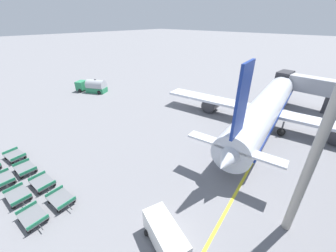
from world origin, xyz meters
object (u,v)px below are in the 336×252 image
object	(u,v)px
service_van	(165,236)
baggage_dolly_row_mid_a_col_c	(43,183)
baggage_dolly_row_near_col_b	(3,180)
baggage_dolly_row_near_col_c	(18,196)
fuel_tanker_primary	(93,87)
baggage_dolly_row_mid_a_col_a	(15,156)
baggage_dolly_row_mid_a_col_b	(25,169)
baggage_dolly_row_mid_a_col_d	(61,199)
airplane	(268,105)
baggage_dolly_row_near_col_d	(33,217)

from	to	relation	value
service_van	baggage_dolly_row_mid_a_col_c	world-z (taller)	service_van
baggage_dolly_row_near_col_b	baggage_dolly_row_near_col_c	world-z (taller)	same
fuel_tanker_primary	baggage_dolly_row_mid_a_col_c	bearing A→B (deg)	-39.31
baggage_dolly_row_mid_a_col_c	fuel_tanker_primary	bearing A→B (deg)	140.69
service_van	baggage_dolly_row_mid_a_col_a	bearing A→B (deg)	-168.16
baggage_dolly_row_mid_a_col_b	baggage_dolly_row_mid_a_col_d	size ratio (longest dim) A/B	0.99
baggage_dolly_row_near_col_b	baggage_dolly_row_mid_a_col_c	distance (m)	4.56
baggage_dolly_row_mid_a_col_b	baggage_dolly_row_mid_a_col_c	world-z (taller)	same
airplane	baggage_dolly_row_mid_a_col_b	distance (m)	35.69
baggage_dolly_row_mid_a_col_d	fuel_tanker_primary	bearing A→B (deg)	145.02
airplane	fuel_tanker_primary	bearing A→B (deg)	-163.66
baggage_dolly_row_mid_a_col_d	baggage_dolly_row_mid_a_col_b	bearing A→B (deg)	-173.62
fuel_tanker_primary	baggage_dolly_row_mid_a_col_d	world-z (taller)	fuel_tanker_primary
service_van	baggage_dolly_row_mid_a_col_d	size ratio (longest dim) A/B	1.49
baggage_dolly_row_mid_a_col_c	service_van	bearing A→B (deg)	15.98
airplane	fuel_tanker_primary	xyz separation A→B (m)	(-36.99, -10.84, -1.94)
baggage_dolly_row_mid_a_col_c	baggage_dolly_row_mid_a_col_d	xyz separation A→B (m)	(3.73, 0.37, 0.00)
airplane	baggage_dolly_row_mid_a_col_c	distance (m)	33.65
baggage_dolly_row_mid_a_col_b	baggage_dolly_row_mid_a_col_c	xyz separation A→B (m)	(3.97, 0.49, 0.00)
airplane	baggage_dolly_row_near_col_c	xyz separation A→B (m)	(-11.82, -33.63, -2.81)
baggage_dolly_row_near_col_b	baggage_dolly_row_mid_a_col_b	bearing A→B (deg)	97.77
baggage_dolly_row_mid_a_col_c	baggage_dolly_row_mid_a_col_d	size ratio (longest dim) A/B	1.00
fuel_tanker_primary	baggage_dolly_row_near_col_c	world-z (taller)	fuel_tanker_primary
baggage_dolly_row_mid_a_col_b	baggage_dolly_row_near_col_d	bearing A→B (deg)	-12.05
baggage_dolly_row_near_col_c	baggage_dolly_row_mid_a_col_b	distance (m)	4.51
baggage_dolly_row_near_col_b	baggage_dolly_row_near_col_c	size ratio (longest dim) A/B	1.00
baggage_dolly_row_near_col_c	baggage_dolly_row_near_col_d	bearing A→B (deg)	2.08
baggage_dolly_row_near_col_d	baggage_dolly_row_mid_a_col_c	world-z (taller)	same
fuel_tanker_primary	baggage_dolly_row_mid_a_col_d	size ratio (longest dim) A/B	2.31
airplane	baggage_dolly_row_near_col_d	distance (m)	34.56
baggage_dolly_row_mid_a_col_a	baggage_dolly_row_near_col_b	bearing A→B (deg)	-27.23
baggage_dolly_row_mid_a_col_d	baggage_dolly_row_mid_a_col_c	bearing A→B (deg)	-174.33
service_van	baggage_dolly_row_mid_a_col_d	bearing A→B (deg)	-160.53
baggage_dolly_row_mid_a_col_b	baggage_dolly_row_mid_a_col_d	world-z (taller)	same
fuel_tanker_primary	baggage_dolly_row_near_col_d	world-z (taller)	fuel_tanker_primary
baggage_dolly_row_near_col_b	baggage_dolly_row_near_col_d	distance (m)	7.63
baggage_dolly_row_mid_a_col_d	service_van	bearing A→B (deg)	19.47
baggage_dolly_row_mid_a_col_a	baggage_dolly_row_mid_a_col_b	xyz separation A→B (m)	(3.87, 0.07, 0.00)
airplane	baggage_dolly_row_mid_a_col_d	xyz separation A→B (m)	(-8.26, -30.95, -2.81)
baggage_dolly_row_near_col_c	fuel_tanker_primary	bearing A→B (deg)	137.83
baggage_dolly_row_mid_a_col_a	service_van	bearing A→B (deg)	11.84
baggage_dolly_row_near_col_b	service_van	bearing A→B (deg)	20.78
baggage_dolly_row_near_col_c	baggage_dolly_row_mid_a_col_a	bearing A→B (deg)	167.60
baggage_dolly_row_near_col_d	airplane	bearing A→B (deg)	76.50
airplane	service_van	bearing A→B (deg)	-85.52
airplane	baggage_dolly_row_near_col_c	size ratio (longest dim) A/B	12.56
baggage_dolly_row_near_col_d	fuel_tanker_primary	bearing A→B (deg)	141.96
service_van	baggage_dolly_row_near_col_d	bearing A→B (deg)	-148.55
baggage_dolly_row_near_col_d	baggage_dolly_row_mid_a_col_a	world-z (taller)	same
baggage_dolly_row_mid_a_col_a	baggage_dolly_row_mid_a_col_c	bearing A→B (deg)	4.07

